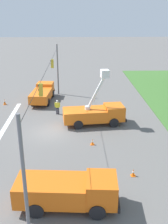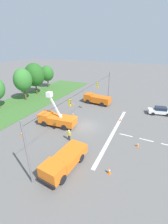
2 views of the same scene
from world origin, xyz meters
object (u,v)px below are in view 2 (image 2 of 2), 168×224
(traffic_cone_foreground_right, at_px, (138,144))
(utility_truck_bucket_lift, at_px, (56,119))
(tree_east_end, at_px, (47,74))
(traffic_cone_lane_edge_a, at_px, (109,171))
(traffic_cone_foreground_left, at_px, (22,133))
(sedan_white, at_px, (160,111))
(traffic_cone_near_bucket, at_px, (73,104))
(traffic_cone_mid_left, at_px, (73,114))
(utility_truck_support_near, at_px, (97,99))
(utility_truck_support_far, at_px, (64,161))
(tree_east, at_px, (23,80))
(road_worker, at_px, (69,134))
(tree_far_east, at_px, (35,75))
(traffic_cone_mid_right, at_px, (120,119))

(traffic_cone_foreground_right, bearing_deg, utility_truck_bucket_lift, 89.10)
(tree_east_end, bearing_deg, traffic_cone_lane_edge_a, -132.81)
(traffic_cone_foreground_left, bearing_deg, sedan_white, -47.23)
(traffic_cone_near_bucket, bearing_deg, traffic_cone_mid_left, -150.84)
(utility_truck_support_near, distance_m, sedan_white, 13.63)
(utility_truck_support_near, xyz_separation_m, utility_truck_support_far, (-20.76, -4.04, -0.09))
(traffic_cone_foreground_right, xyz_separation_m, traffic_cone_mid_left, (4.93, 13.06, -0.05))
(tree_east, bearing_deg, traffic_cone_lane_edge_a, -118.23)
(road_worker, bearing_deg, tree_far_east, 51.85)
(sedan_white, bearing_deg, traffic_cone_near_bucket, 99.14)
(traffic_cone_mid_left, height_order, traffic_cone_lane_edge_a, traffic_cone_lane_edge_a)
(utility_truck_bucket_lift, distance_m, traffic_cone_foreground_right, 13.65)
(utility_truck_support_far, bearing_deg, traffic_cone_mid_left, 25.38)
(traffic_cone_mid_left, xyz_separation_m, traffic_cone_mid_right, (1.77, -9.11, 0.05))
(utility_truck_bucket_lift, xyz_separation_m, traffic_cone_foreground_right, (-0.21, -13.61, -0.94))
(traffic_cone_near_bucket, bearing_deg, traffic_cone_foreground_right, -122.02)
(utility_truck_support_far, xyz_separation_m, traffic_cone_foreground_left, (2.90, 9.57, -0.71))
(traffic_cone_mid_left, height_order, traffic_cone_near_bucket, traffic_cone_near_bucket)
(tree_far_east, bearing_deg, utility_truck_bucket_lift, -128.97)
(tree_east, height_order, traffic_cone_near_bucket, tree_east)
(traffic_cone_mid_right, bearing_deg, tree_far_east, 76.50)
(traffic_cone_foreground_left, distance_m, traffic_cone_mid_left, 10.42)
(utility_truck_bucket_lift, relative_size, traffic_cone_lane_edge_a, 8.46)
(traffic_cone_foreground_right, xyz_separation_m, traffic_cone_mid_right, (6.70, 3.95, -0.01))
(traffic_cone_foreground_right, distance_m, traffic_cone_mid_right, 7.78)
(sedan_white, height_order, traffic_cone_lane_edge_a, sedan_white)
(tree_east_end, xyz_separation_m, road_worker, (-22.98, -21.48, -3.42))
(sedan_white, distance_m, traffic_cone_foreground_left, 26.10)
(tree_east_end, relative_size, road_worker, 3.86)
(utility_truck_support_far, bearing_deg, road_worker, 24.94)
(traffic_cone_foreground_left, bearing_deg, traffic_cone_foreground_right, -73.66)
(tree_east_end, distance_m, traffic_cone_mid_left, 23.81)
(tree_far_east, bearing_deg, utility_truck_support_near, -89.21)
(traffic_cone_foreground_right, relative_size, traffic_cone_lane_edge_a, 0.84)
(traffic_cone_lane_edge_a, bearing_deg, tree_east, 61.77)
(utility_truck_bucket_lift, bearing_deg, road_worker, -125.03)
(utility_truck_support_far, bearing_deg, sedan_white, -24.93)
(tree_east, xyz_separation_m, road_worker, (-10.35, -18.74, -4.12))
(traffic_cone_mid_left, bearing_deg, traffic_cone_mid_right, -79.01)
(utility_truck_support_near, bearing_deg, traffic_cone_foreground_right, -139.57)
(utility_truck_support_near, distance_m, traffic_cone_mid_left, 8.35)
(tree_east, distance_m, traffic_cone_mid_right, 24.63)
(tree_east_end, height_order, traffic_cone_lane_edge_a, tree_east_end)
(traffic_cone_foreground_left, height_order, traffic_cone_lane_edge_a, traffic_cone_lane_edge_a)
(tree_east_end, height_order, traffic_cone_mid_left, tree_east_end)
(tree_east, xyz_separation_m, utility_truck_bucket_lift, (-7.36, -14.48, -3.85))
(tree_east, height_order, road_worker, tree_east)
(utility_truck_support_far, xyz_separation_m, traffic_cone_mid_left, (12.71, 6.03, -0.82))
(road_worker, bearing_deg, utility_truck_support_near, 6.19)
(utility_truck_support_near, bearing_deg, traffic_cone_mid_right, -131.45)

